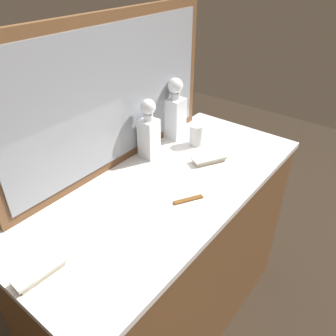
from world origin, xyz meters
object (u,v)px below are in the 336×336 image
at_px(crystal_decanter_center, 175,115).
at_px(silver_brush_front, 209,159).
at_px(crystal_tumbler_front, 196,135).
at_px(silver_brush_center, 40,273).
at_px(tortoiseshell_comb, 188,200).
at_px(crystal_decanter_far_left, 149,135).

height_order(crystal_decanter_center, silver_brush_front, crystal_decanter_center).
distance_m(crystal_tumbler_front, silver_brush_center, 0.94).
distance_m(crystal_decanter_center, silver_brush_front, 0.30).
relative_size(crystal_tumbler_front, tortoiseshell_comb, 0.89).
bearing_deg(silver_brush_front, silver_brush_center, 176.42).
bearing_deg(tortoiseshell_comb, silver_brush_center, 165.91).
distance_m(crystal_decanter_far_left, tortoiseshell_comb, 0.38).
relative_size(crystal_decanter_far_left, silver_brush_center, 1.75).
bearing_deg(crystal_tumbler_front, silver_brush_center, -174.81).
bearing_deg(crystal_decanter_center, crystal_tumbler_front, -87.92).
xyz_separation_m(crystal_decanter_center, silver_brush_front, (-0.10, -0.26, -0.11)).
relative_size(crystal_decanter_far_left, tortoiseshell_comb, 2.42).
bearing_deg(silver_brush_center, crystal_decanter_center, 12.81).
relative_size(silver_brush_center, silver_brush_front, 0.97).
bearing_deg(crystal_decanter_far_left, silver_brush_center, -165.09).
bearing_deg(crystal_tumbler_front, tortoiseshell_comb, -149.71).
relative_size(crystal_decanter_center, crystal_decanter_far_left, 1.10).
relative_size(crystal_decanter_far_left, crystal_tumbler_front, 2.72).
height_order(silver_brush_center, tortoiseshell_comb, silver_brush_center).
distance_m(crystal_tumbler_front, silver_brush_front, 0.17).
bearing_deg(crystal_decanter_center, silver_brush_center, -167.19).
xyz_separation_m(crystal_decanter_far_left, silver_brush_center, (-0.71, -0.19, -0.10)).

